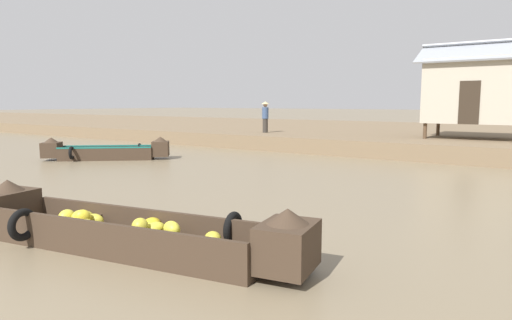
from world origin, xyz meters
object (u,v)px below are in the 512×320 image
Objects in this scene: stilt_house_left at (476,90)px; banana_boat at (125,230)px; cargo_boat_upstream at (107,151)px; vendor_person at (265,115)px.

banana_boat is at bearing -97.04° from stilt_house_left.
banana_boat reaches higher than cargo_boat_upstream.
vendor_person is at bearing -169.39° from stilt_house_left.
vendor_person is (-9.89, -1.85, -1.24)m from stilt_house_left.
vendor_person reaches higher than banana_boat.
banana_boat is 11.99m from cargo_boat_upstream.
cargo_boat_upstream is 2.57× the size of vendor_person.
banana_boat is 3.64× the size of vendor_person.
stilt_house_left is at bearing 82.96° from banana_boat.
stilt_house_left reaches higher than banana_boat.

